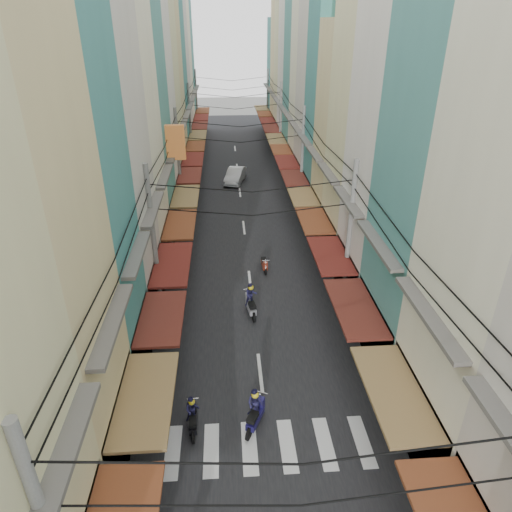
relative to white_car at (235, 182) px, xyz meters
name	(u,v)px	position (x,y,z in m)	size (l,w,h in m)	color
ground	(257,344)	(0.32, -24.95, 0.00)	(160.00, 160.00, 0.00)	slate
road	(241,200)	(0.32, -4.95, 0.01)	(10.00, 80.00, 0.02)	black
sidewalk_left	(166,202)	(-6.18, -4.95, 0.03)	(3.00, 80.00, 0.06)	gray
sidewalk_right	(314,198)	(6.82, -4.95, 0.03)	(3.00, 80.00, 0.06)	gray
crosswalk	(269,446)	(0.32, -30.95, 0.03)	(7.55, 2.40, 0.01)	silver
building_row_left	(127,88)	(-7.60, -8.39, 9.78)	(7.80, 67.67, 23.70)	silver
building_row_right	(350,91)	(8.24, -8.51, 9.41)	(7.80, 68.98, 22.59)	teal
utility_poles	(242,137)	(0.32, -9.94, 6.59)	(10.20, 66.13, 8.20)	gray
white_car	(235,182)	(0.00, 0.00, 0.00)	(4.83, 1.90, 1.71)	silver
bicycle	(375,340)	(6.14, -25.05, 0.00)	(0.68, 1.80, 1.24)	black
moving_scooters	(243,349)	(-0.38, -25.96, 0.53)	(4.15, 14.05, 1.87)	black
parked_scooters	(365,384)	(4.57, -28.49, 0.48)	(12.94, 15.50, 1.00)	black
pedestrians	(167,312)	(-4.09, -23.43, 1.03)	(12.69, 26.80, 2.22)	black
market_umbrella	(437,398)	(6.26, -31.03, 2.10)	(2.26, 2.26, 2.38)	#B2B2B7
traffic_sign	(396,364)	(5.56, -28.92, 1.84)	(0.10, 0.56, 2.58)	gray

